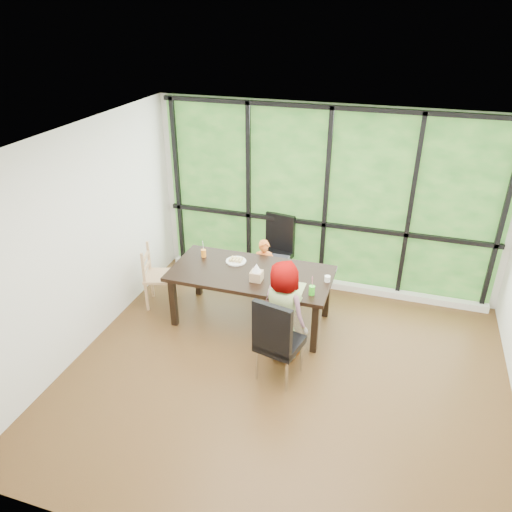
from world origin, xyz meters
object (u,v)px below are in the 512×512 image
white_mug (327,279)px  chair_end_beech (160,276)px  child_older (286,311)px  green_cup (312,290)px  chair_interior_leather (280,338)px  child_toddler (264,270)px  dining_table (251,296)px  orange_cup (204,253)px  chair_window_leather (274,252)px  plate_far (236,261)px  tissue_box (256,276)px  plate_near (288,286)px

white_mug → chair_end_beech: bearing=-178.6°
child_older → green_cup: size_ratio=10.94×
chair_interior_leather → chair_end_beech: bearing=-13.3°
white_mug → child_toddler: bearing=151.0°
dining_table → orange_cup: size_ratio=19.54×
chair_window_leather → child_older: bearing=-58.5°
chair_interior_leather → green_cup: chair_interior_leather is taller
child_toddler → plate_far: 0.57m
chair_interior_leather → tissue_box: chair_interior_leather is taller
tissue_box → orange_cup: bearing=156.2°
dining_table → green_cup: size_ratio=17.96×
plate_far → green_cup: size_ratio=2.36×
chair_window_leather → green_cup: (0.84, -1.33, 0.27)m
dining_table → child_toddler: 0.61m
chair_interior_leather → chair_end_beech: 2.22m
dining_table → tissue_box: size_ratio=14.11×
orange_cup → white_mug: orange_cup is taller
dining_table → chair_interior_leather: bearing=-55.8°
plate_near → plate_far: bearing=153.9°
tissue_box → plate_near: bearing=-2.9°
orange_cup → chair_window_leather: bearing=46.4°
chair_end_beech → white_mug: size_ratio=11.84×
green_cup → tissue_box: (-0.73, 0.12, 0.01)m
green_cup → child_toddler: bearing=133.6°
child_toddler → dining_table: bearing=-101.0°
orange_cup → tissue_box: bearing=-23.8°
orange_cup → dining_table: bearing=-15.5°
child_older → chair_end_beech: bearing=8.5°
child_older → plate_near: bearing=-55.1°
chair_window_leather → chair_interior_leather: size_ratio=1.00×
plate_far → tissue_box: (0.41, -0.39, 0.05)m
child_toddler → tissue_box: child_toddler is taller
chair_interior_leather → white_mug: bearing=-95.6°
dining_table → chair_end_beech: size_ratio=2.33×
child_older → green_cup: child_older is taller
child_toddler → child_older: size_ratio=0.72×
plate_far → child_toddler: bearing=55.1°
chair_window_leather → plate_near: (0.53, -1.23, 0.22)m
child_older → tissue_box: size_ratio=8.60×
child_toddler → plate_near: bearing=-66.7°
dining_table → child_toddler: (0.00, 0.61, 0.08)m
plate_far → plate_near: plate_far is taller
chair_end_beech → white_mug: (2.33, 0.06, 0.34)m
chair_window_leather → green_cup: chair_window_leather is taller
green_cup → tissue_box: size_ratio=0.79×
chair_end_beech → green_cup: chair_end_beech is taller
chair_window_leather → plate_far: 0.90m
plate_far → tissue_box: 0.57m
green_cup → white_mug: size_ratio=1.53×
green_cup → dining_table: bearing=160.8°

